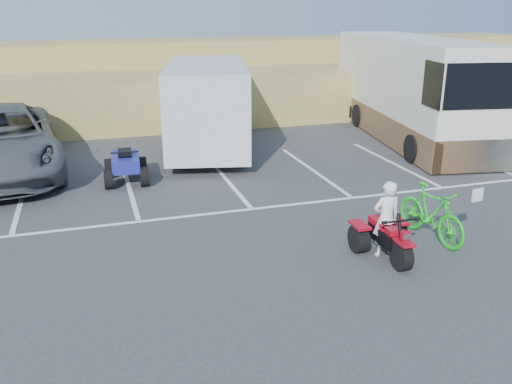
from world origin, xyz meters
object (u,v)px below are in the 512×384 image
object	(u,v)px
quad_atv_green	(189,155)
cargo_trailer	(207,105)
red_trike_atv	(387,258)
green_dirt_bike	(431,213)
rv_motorhome	(408,95)
rider	(386,219)
quad_atv_blue	(127,181)

from	to	relation	value
quad_atv_green	cargo_trailer	bearing A→B (deg)	28.35
red_trike_atv	green_dirt_bike	size ratio (longest dim) A/B	0.77
cargo_trailer	quad_atv_green	world-z (taller)	cargo_trailer
green_dirt_bike	rv_motorhome	bearing A→B (deg)	53.95
rv_motorhome	quad_atv_green	distance (m)	8.44
cargo_trailer	red_trike_atv	bearing A→B (deg)	-67.72
green_dirt_bike	quad_atv_green	bearing A→B (deg)	106.75
green_dirt_bike	rv_motorhome	xyz separation A→B (m)	(4.70, 8.43, 0.96)
rider	cargo_trailer	bearing A→B (deg)	-78.55
quad_atv_blue	red_trike_atv	bearing A→B (deg)	-52.23
red_trike_atv	cargo_trailer	bearing A→B (deg)	101.27
red_trike_atv	rider	size ratio (longest dim) A/B	0.97
red_trike_atv	rider	world-z (taller)	rider
green_dirt_bike	rv_motorhome	size ratio (longest dim) A/B	0.19
rv_motorhome	quad_atv_green	bearing A→B (deg)	-168.83
rider	quad_atv_blue	bearing A→B (deg)	-53.07
rider	green_dirt_bike	size ratio (longest dim) A/B	0.79
red_trike_atv	rider	xyz separation A→B (m)	(0.00, 0.15, 0.77)
quad_atv_blue	rider	bearing A→B (deg)	-51.57
red_trike_atv	quad_atv_green	xyz separation A→B (m)	(-2.28, 8.75, 0.00)
cargo_trailer	quad_atv_blue	size ratio (longest dim) A/B	4.20
rider	green_dirt_bike	world-z (taller)	rider
rider	quad_atv_green	bearing A→B (deg)	-73.33
cargo_trailer	quad_atv_green	bearing A→B (deg)	-140.95
red_trike_atv	rv_motorhome	world-z (taller)	rv_motorhome
rv_motorhome	quad_atv_green	xyz separation A→B (m)	(-8.29, -0.24, -1.54)
rv_motorhome	quad_atv_blue	size ratio (longest dim) A/B	6.45
red_trike_atv	quad_atv_blue	xyz separation A→B (m)	(-4.45, 6.49, 0.00)
green_dirt_bike	cargo_trailer	bearing A→B (deg)	101.38
rider	rv_motorhome	world-z (taller)	rv_motorhome
green_dirt_bike	quad_atv_blue	xyz separation A→B (m)	(-5.77, 5.93, -0.58)
rider	quad_atv_green	world-z (taller)	rider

